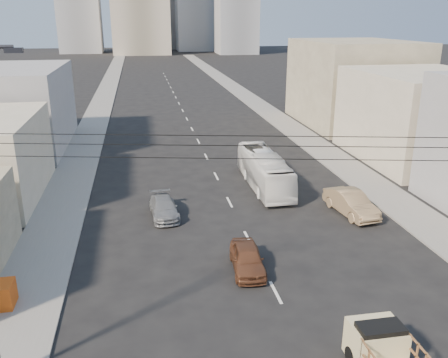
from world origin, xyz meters
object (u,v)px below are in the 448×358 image
object	(u,v)px
city_bus	(264,170)
sedan_tan	(351,203)
sedan_grey	(164,208)
sedan_brown	(247,258)

from	to	relation	value
city_bus	sedan_tan	world-z (taller)	city_bus
city_bus	sedan_grey	xyz separation A→B (m)	(-8.06, -4.52, -0.74)
sedan_brown	sedan_tan	distance (m)	10.50
city_bus	sedan_grey	world-z (taller)	city_bus
city_bus	sedan_brown	bearing A→B (deg)	-108.44
city_bus	sedan_grey	size ratio (longest dim) A/B	2.32
sedan_grey	sedan_brown	bearing A→B (deg)	-68.21
sedan_grey	sedan_tan	bearing A→B (deg)	-12.64
sedan_brown	sedan_grey	bearing A→B (deg)	120.27
city_bus	sedan_tan	xyz separation A→B (m)	(4.36, -6.33, -0.56)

